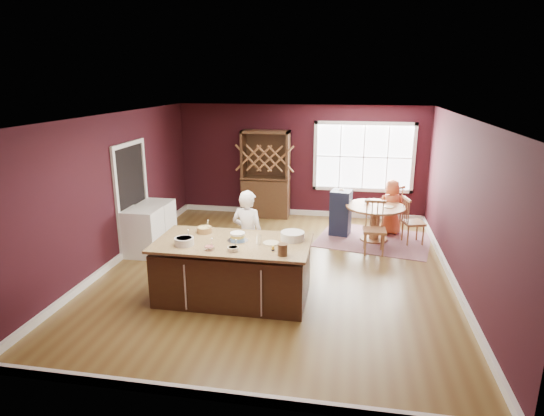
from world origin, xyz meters
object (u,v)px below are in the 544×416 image
(layer_cake, at_px, (238,237))
(dryer, at_px, (157,223))
(baker, at_px, (248,235))
(seated_woman, at_px, (391,207))
(chair_east, at_px, (414,220))
(washer, at_px, (143,232))
(dining_table, at_px, (375,216))
(hutch, at_px, (266,174))
(chair_south, at_px, (375,228))
(toddler, at_px, (340,197))
(kitchen_island, at_px, (233,271))
(high_chair, at_px, (341,212))
(chair_north, at_px, (390,207))

(layer_cake, xyz_separation_m, dryer, (-2.22, 2.02, -0.54))
(baker, distance_m, seated_woman, 3.79)
(chair_east, relative_size, washer, 1.08)
(chair_east, bearing_deg, layer_cake, 120.30)
(dining_table, bearing_deg, washer, -159.82)
(baker, xyz_separation_m, hutch, (-0.39, 3.65, 0.28))
(chair_south, height_order, hutch, hutch)
(dining_table, relative_size, toddler, 4.70)
(chair_east, bearing_deg, baker, 112.93)
(toddler, bearing_deg, layer_cake, -113.15)
(baker, xyz_separation_m, seated_woman, (2.54, 2.81, -0.17))
(kitchen_island, relative_size, chair_east, 2.37)
(high_chair, bearing_deg, toddler, 117.55)
(seated_woman, height_order, high_chair, seated_woman)
(hutch, bearing_deg, dryer, -128.51)
(dryer, bearing_deg, hutch, 51.49)
(chair_north, xyz_separation_m, hutch, (-2.92, 0.60, 0.53))
(baker, distance_m, toddler, 3.03)
(seated_woman, relative_size, dryer, 1.36)
(dining_table, distance_m, dryer, 4.51)
(chair_east, xyz_separation_m, chair_south, (-0.81, -0.71, 0.03))
(chair_north, xyz_separation_m, seated_woman, (0.01, -0.24, 0.08))
(layer_cake, relative_size, chair_north, 0.30)
(dining_table, xyz_separation_m, chair_north, (0.35, 0.72, -0.01))
(kitchen_island, height_order, dining_table, kitchen_island)
(chair_south, bearing_deg, dryer, -178.84)
(chair_south, relative_size, hutch, 0.49)
(dining_table, bearing_deg, kitchen_island, -126.40)
(layer_cake, height_order, dryer, layer_cake)
(layer_cake, relative_size, hutch, 0.15)
(dining_table, bearing_deg, toddler, 154.98)
(toddler, xyz_separation_m, hutch, (-1.82, 0.97, 0.24))
(toddler, height_order, hutch, hutch)
(chair_south, xyz_separation_m, washer, (-4.36, -0.85, -0.06))
(dining_table, bearing_deg, chair_south, -92.85)
(high_chair, bearing_deg, hutch, 159.98)
(dining_table, bearing_deg, baker, -133.16)
(kitchen_island, bearing_deg, chair_north, 55.42)
(layer_cake, height_order, chair_east, layer_cake)
(seated_woman, bearing_deg, baker, 40.30)
(baker, relative_size, chair_south, 1.50)
(layer_cake, xyz_separation_m, seated_woman, (2.54, 3.48, -0.38))
(baker, distance_m, chair_south, 2.66)
(toddler, bearing_deg, baker, -118.14)
(kitchen_island, height_order, chair_north, chair_north)
(baker, relative_size, chair_east, 1.57)
(dining_table, height_order, chair_north, chair_north)
(hutch, bearing_deg, layer_cake, -84.88)
(dining_table, xyz_separation_m, seated_woman, (0.36, 0.48, 0.07))
(chair_north, bearing_deg, dryer, -16.60)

